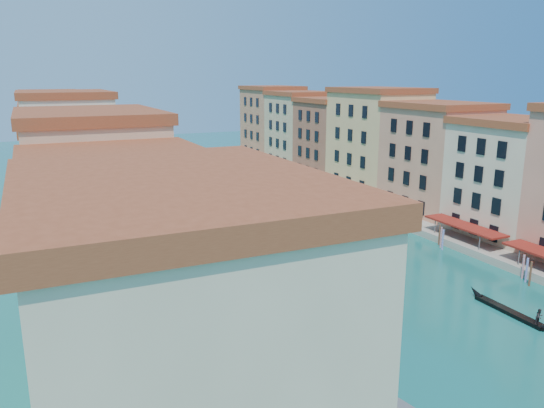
{
  "coord_description": "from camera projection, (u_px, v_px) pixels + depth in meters",
  "views": [
    {
      "loc": [
        -31.39,
        -13.67,
        23.11
      ],
      "look_at": [
        -3.87,
        45.94,
        7.21
      ],
      "focal_mm": 35.0,
      "sensor_mm": 36.0,
      "label": 1
    }
  ],
  "objects": [
    {
      "name": "quay",
      "position": [
        357.0,
        203.0,
        96.49
      ],
      "size": [
        4.0,
        140.0,
        1.0
      ],
      "primitive_type": "cube",
      "color": "gray",
      "rests_on": "ground"
    },
    {
      "name": "left_bank_palazzos",
      "position": [
        74.0,
        174.0,
        74.48
      ],
      "size": [
        12.8,
        128.4,
        21.0
      ],
      "color": "beige",
      "rests_on": "ground"
    },
    {
      "name": "mooring_poles_right",
      "position": [
        507.0,
        264.0,
        63.17
      ],
      "size": [
        1.44,
        54.24,
        3.2
      ],
      "color": "brown",
      "rests_on": "ground"
    },
    {
      "name": "motorboat_far",
      "position": [
        237.0,
        186.0,
        111.18
      ],
      "size": [
        4.64,
        7.92,
        1.57
      ],
      "rotation": [
        0.0,
        0.0,
        -0.32
      ],
      "color": "white",
      "rests_on": "ground"
    },
    {
      "name": "motorboat_mid",
      "position": [
        309.0,
        252.0,
        69.74
      ],
      "size": [
        4.79,
        6.57,
        1.32
      ],
      "rotation": [
        0.0,
        0.0,
        -0.49
      ],
      "color": "silver",
      "rests_on": "ground"
    },
    {
      "name": "gondola_right",
      "position": [
        511.0,
        311.0,
        52.66
      ],
      "size": [
        1.04,
        10.63,
        2.12
      ],
      "rotation": [
        0.0,
        0.0,
        -0.01
      ],
      "color": "black",
      "rests_on": "ground"
    },
    {
      "name": "right_bank_palazzos",
      "position": [
        395.0,
        150.0,
        97.57
      ],
      "size": [
        12.8,
        128.4,
        21.0
      ],
      "color": "#984A31",
      "rests_on": "ground"
    },
    {
      "name": "gondola_far",
      "position": [
        308.0,
        211.0,
        91.23
      ],
      "size": [
        3.43,
        13.51,
        1.92
      ],
      "rotation": [
        0.0,
        0.0,
        0.18
      ],
      "color": "black",
      "rests_on": "ground"
    },
    {
      "name": "gondola_fore",
      "position": [
        350.0,
        271.0,
        63.35
      ],
      "size": [
        2.38,
        10.79,
        2.15
      ],
      "rotation": [
        0.0,
        0.0,
        0.15
      ],
      "color": "black",
      "rests_on": "ground"
    },
    {
      "name": "vaporetto_far",
      "position": [
        214.0,
        197.0,
        98.08
      ],
      "size": [
        6.98,
        18.91,
        2.75
      ],
      "rotation": [
        0.0,
        0.0,
        0.15
      ],
      "color": "silver",
      "rests_on": "ground"
    }
  ]
}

